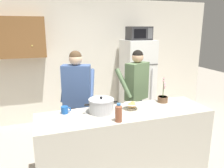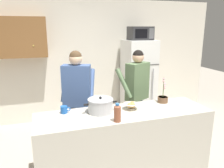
{
  "view_description": "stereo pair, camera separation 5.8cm",
  "coord_description": "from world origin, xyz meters",
  "px_view_note": "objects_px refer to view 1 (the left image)",
  "views": [
    {
      "loc": [
        -1.06,
        -2.57,
        2.01
      ],
      "look_at": [
        0.0,
        0.55,
        1.17
      ],
      "focal_mm": 35.8,
      "sensor_mm": 36.0,
      "label": 1
    },
    {
      "loc": [
        -1.0,
        -2.59,
        2.01
      ],
      "look_at": [
        0.0,
        0.55,
        1.17
      ],
      "focal_mm": 35.8,
      "sensor_mm": 36.0,
      "label": 2
    }
  ],
  "objects_px": {
    "person_near_pot": "(77,91)",
    "cooking_pot": "(101,106)",
    "microwave": "(139,33)",
    "bottle_near_edge": "(119,113)",
    "refrigerator": "(137,80)",
    "person_by_sink": "(136,86)",
    "coffee_mug": "(65,110)",
    "bread_bowl": "(132,106)",
    "potted_orchid": "(163,98)"
  },
  "relations": [
    {
      "from": "refrigerator",
      "to": "bread_bowl",
      "type": "xyz_separation_m",
      "value": [
        -0.91,
        -1.78,
        0.1
      ]
    },
    {
      "from": "person_near_pot",
      "to": "potted_orchid",
      "type": "bearing_deg",
      "value": -24.29
    },
    {
      "from": "microwave",
      "to": "coffee_mug",
      "type": "distance_m",
      "value": 2.59
    },
    {
      "from": "person_near_pot",
      "to": "cooking_pot",
      "type": "xyz_separation_m",
      "value": [
        0.2,
        -0.64,
        -0.04
      ]
    },
    {
      "from": "microwave",
      "to": "person_near_pot",
      "type": "height_order",
      "value": "microwave"
    },
    {
      "from": "coffee_mug",
      "to": "bread_bowl",
      "type": "bearing_deg",
      "value": -8.65
    },
    {
      "from": "person_near_pot",
      "to": "bottle_near_edge",
      "type": "relative_size",
      "value": 7.39
    },
    {
      "from": "person_near_pot",
      "to": "bread_bowl",
      "type": "height_order",
      "value": "person_near_pot"
    },
    {
      "from": "refrigerator",
      "to": "person_by_sink",
      "type": "relative_size",
      "value": 1.06
    },
    {
      "from": "microwave",
      "to": "person_near_pot",
      "type": "distance_m",
      "value": 2.07
    },
    {
      "from": "microwave",
      "to": "person_by_sink",
      "type": "distance_m",
      "value": 1.44
    },
    {
      "from": "person_near_pot",
      "to": "person_by_sink",
      "type": "xyz_separation_m",
      "value": [
        1.03,
        0.06,
        -0.02
      ]
    },
    {
      "from": "cooking_pot",
      "to": "person_by_sink",
      "type": "bearing_deg",
      "value": 40.35
    },
    {
      "from": "bottle_near_edge",
      "to": "bread_bowl",
      "type": "bearing_deg",
      "value": 46.43
    },
    {
      "from": "microwave",
      "to": "refrigerator",
      "type": "bearing_deg",
      "value": 90.07
    },
    {
      "from": "potted_orchid",
      "to": "bottle_near_edge",
      "type": "bearing_deg",
      "value": -152.5
    },
    {
      "from": "person_by_sink",
      "to": "person_near_pot",
      "type": "bearing_deg",
      "value": -176.63
    },
    {
      "from": "coffee_mug",
      "to": "microwave",
      "type": "bearing_deg",
      "value": 41.97
    },
    {
      "from": "person_near_pot",
      "to": "bottle_near_edge",
      "type": "height_order",
      "value": "person_near_pot"
    },
    {
      "from": "cooking_pot",
      "to": "bread_bowl",
      "type": "xyz_separation_m",
      "value": [
        0.43,
        -0.02,
        -0.04
      ]
    },
    {
      "from": "microwave",
      "to": "coffee_mug",
      "type": "height_order",
      "value": "microwave"
    },
    {
      "from": "refrigerator",
      "to": "coffee_mug",
      "type": "distance_m",
      "value": 2.44
    },
    {
      "from": "coffee_mug",
      "to": "potted_orchid",
      "type": "height_order",
      "value": "potted_orchid"
    },
    {
      "from": "microwave",
      "to": "bread_bowl",
      "type": "relative_size",
      "value": 2.27
    },
    {
      "from": "cooking_pot",
      "to": "potted_orchid",
      "type": "distance_m",
      "value": 0.99
    },
    {
      "from": "refrigerator",
      "to": "coffee_mug",
      "type": "height_order",
      "value": "refrigerator"
    },
    {
      "from": "person_near_pot",
      "to": "potted_orchid",
      "type": "distance_m",
      "value": 1.31
    },
    {
      "from": "microwave",
      "to": "bread_bowl",
      "type": "height_order",
      "value": "microwave"
    },
    {
      "from": "microwave",
      "to": "bottle_near_edge",
      "type": "xyz_separation_m",
      "value": [
        -1.23,
        -2.09,
        -0.85
      ]
    },
    {
      "from": "bread_bowl",
      "to": "potted_orchid",
      "type": "bearing_deg",
      "value": 12.51
    },
    {
      "from": "potted_orchid",
      "to": "bread_bowl",
      "type": "bearing_deg",
      "value": -167.49
    },
    {
      "from": "person_by_sink",
      "to": "coffee_mug",
      "type": "bearing_deg",
      "value": -155.51
    },
    {
      "from": "cooking_pot",
      "to": "potted_orchid",
      "type": "xyz_separation_m",
      "value": [
        0.99,
        0.11,
        -0.03
      ]
    },
    {
      "from": "person_by_sink",
      "to": "bread_bowl",
      "type": "height_order",
      "value": "person_by_sink"
    },
    {
      "from": "refrigerator",
      "to": "bottle_near_edge",
      "type": "height_order",
      "value": "refrigerator"
    },
    {
      "from": "person_near_pot",
      "to": "person_by_sink",
      "type": "relative_size",
      "value": 1.02
    },
    {
      "from": "coffee_mug",
      "to": "bread_bowl",
      "type": "height_order",
      "value": "bread_bowl"
    },
    {
      "from": "refrigerator",
      "to": "cooking_pot",
      "type": "bearing_deg",
      "value": -127.33
    },
    {
      "from": "potted_orchid",
      "to": "person_near_pot",
      "type": "bearing_deg",
      "value": 155.71
    },
    {
      "from": "person_by_sink",
      "to": "cooking_pot",
      "type": "height_order",
      "value": "person_by_sink"
    },
    {
      "from": "coffee_mug",
      "to": "bottle_near_edge",
      "type": "bearing_deg",
      "value": -39.13
    },
    {
      "from": "microwave",
      "to": "coffee_mug",
      "type": "bearing_deg",
      "value": -138.03
    },
    {
      "from": "potted_orchid",
      "to": "person_by_sink",
      "type": "bearing_deg",
      "value": 104.68
    },
    {
      "from": "refrigerator",
      "to": "potted_orchid",
      "type": "xyz_separation_m",
      "value": [
        -0.36,
        -1.65,
        0.11
      ]
    },
    {
      "from": "person_near_pot",
      "to": "cooking_pot",
      "type": "relative_size",
      "value": 3.78
    },
    {
      "from": "person_by_sink",
      "to": "bottle_near_edge",
      "type": "bearing_deg",
      "value": -124.25
    },
    {
      "from": "refrigerator",
      "to": "potted_orchid",
      "type": "bearing_deg",
      "value": -102.13
    },
    {
      "from": "person_near_pot",
      "to": "coffee_mug",
      "type": "distance_m",
      "value": 0.59
    },
    {
      "from": "person_near_pot",
      "to": "microwave",
      "type": "bearing_deg",
      "value": 35.28
    },
    {
      "from": "cooking_pot",
      "to": "coffee_mug",
      "type": "relative_size",
      "value": 3.39
    }
  ]
}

